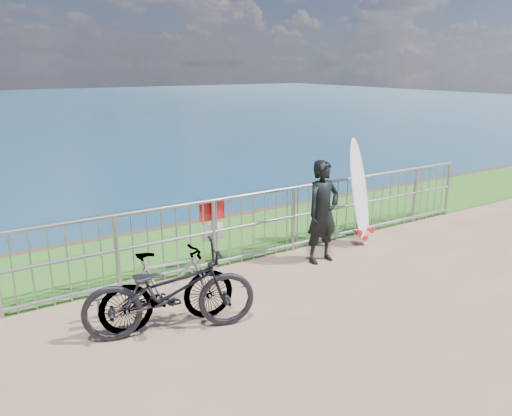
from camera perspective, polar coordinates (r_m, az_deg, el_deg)
grass_strip at (r=8.99m, az=-5.15°, el=-3.82°), size 120.00×120.00×0.00m
railing at (r=7.89m, az=-1.54°, el=-2.24°), size 10.06×0.10×1.13m
surfer at (r=7.92m, az=7.64°, el=-0.45°), size 0.62×0.42×1.65m
surfboard at (r=8.84m, az=11.78°, el=1.36°), size 0.60×0.56×1.88m
bicycle_near at (r=5.96m, az=-9.79°, el=-9.34°), size 2.12×1.23×1.06m
bicycle_far at (r=6.11m, az=-10.03°, el=-9.03°), size 1.69×0.69×0.99m
bike_rack at (r=6.67m, az=-11.70°, el=-8.98°), size 1.61×0.05×0.34m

